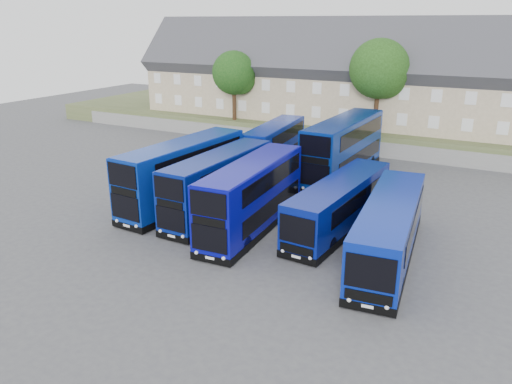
% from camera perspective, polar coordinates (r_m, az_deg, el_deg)
% --- Properties ---
extents(ground, '(120.00, 120.00, 0.00)m').
position_cam_1_polar(ground, '(30.57, -3.38, -5.53)').
color(ground, '#49494E').
rests_on(ground, ground).
extents(retaining_wall, '(70.00, 0.40, 1.50)m').
position_cam_1_polar(retaining_wall, '(51.28, 10.65, 5.20)').
color(retaining_wall, slate).
rests_on(retaining_wall, ground).
extents(earth_bank, '(80.00, 20.00, 2.00)m').
position_cam_1_polar(earth_bank, '(60.65, 13.58, 7.34)').
color(earth_bank, '#4C5932').
rests_on(earth_bank, ground).
extents(terrace_row, '(54.00, 10.40, 11.20)m').
position_cam_1_polar(terrace_row, '(55.98, 12.94, 12.27)').
color(terrace_row, tan).
rests_on(terrace_row, earth_bank).
extents(dd_front_left, '(3.40, 11.72, 4.60)m').
position_cam_1_polar(dd_front_left, '(35.94, -8.29, 1.95)').
color(dd_front_left, navy).
rests_on(dd_front_left, ground).
extents(dd_front_mid, '(2.69, 10.70, 4.23)m').
position_cam_1_polar(dd_front_mid, '(33.90, -4.25, 0.72)').
color(dd_front_mid, navy).
rests_on(dd_front_mid, ground).
extents(dd_front_right, '(3.13, 11.11, 4.37)m').
position_cam_1_polar(dd_front_right, '(31.34, -0.45, -0.64)').
color(dd_front_right, '#080A99').
rests_on(dd_front_right, ground).
extents(dd_rear_left, '(3.27, 10.36, 4.05)m').
position_cam_1_polar(dd_rear_left, '(44.45, 2.08, 5.05)').
color(dd_rear_left, '#082197').
rests_on(dd_rear_left, ground).
extents(dd_rear_right, '(3.27, 12.42, 4.90)m').
position_cam_1_polar(dd_rear_right, '(42.97, 9.95, 4.87)').
color(dd_rear_right, navy).
rests_on(dd_rear_right, ground).
extents(coach_east_a, '(3.34, 11.84, 3.20)m').
position_cam_1_polar(coach_east_a, '(32.07, 9.53, -1.54)').
color(coach_east_a, navy).
rests_on(coach_east_a, ground).
extents(coach_east_b, '(3.85, 12.57, 3.38)m').
position_cam_1_polar(coach_east_b, '(28.62, 14.95, -4.31)').
color(coach_east_b, '#08219C').
rests_on(coach_east_b, ground).
extents(tree_west, '(4.80, 4.80, 7.65)m').
position_cam_1_polar(tree_west, '(56.76, -2.37, 13.27)').
color(tree_west, '#382314').
rests_on(tree_west, earth_bank).
extents(tree_mid, '(5.76, 5.76, 9.18)m').
position_cam_1_polar(tree_mid, '(51.05, 14.08, 13.25)').
color(tree_mid, '#382314').
rests_on(tree_mid, earth_bank).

